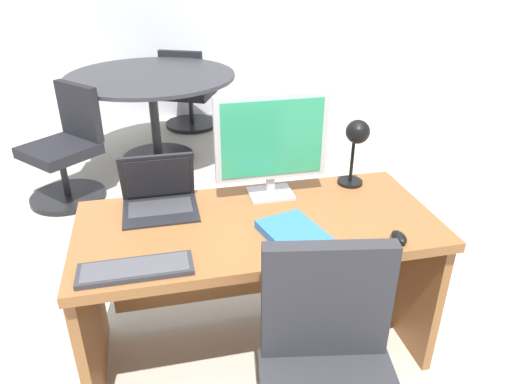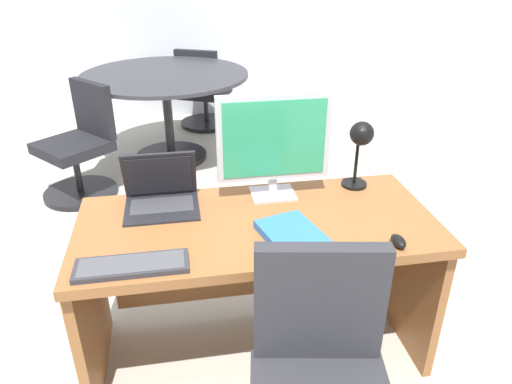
% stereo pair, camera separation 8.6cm
% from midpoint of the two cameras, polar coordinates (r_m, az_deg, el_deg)
% --- Properties ---
extents(ground, '(12.00, 12.00, 0.00)m').
position_cam_midpoint_polar(ground, '(3.65, -5.71, -1.45)').
color(ground, '#B7B2A3').
extents(desk, '(1.50, 0.68, 0.72)m').
position_cam_midpoint_polar(desk, '(2.15, -1.20, -7.63)').
color(desk, brown).
rests_on(desk, ground).
extents(monitor, '(0.50, 0.16, 0.48)m').
position_cam_midpoint_polar(monitor, '(2.10, 0.69, 6.14)').
color(monitor, '#B7BABF').
rests_on(monitor, desk).
extents(laptop, '(0.32, 0.26, 0.24)m').
position_cam_midpoint_polar(laptop, '(2.13, -12.65, 0.07)').
color(laptop, black).
rests_on(laptop, desk).
extents(keyboard, '(0.40, 0.13, 0.02)m').
position_cam_midpoint_polar(keyboard, '(1.77, -15.53, -8.88)').
color(keyboard, '#2D2D33').
rests_on(keyboard, desk).
extents(mouse, '(0.05, 0.09, 0.04)m').
position_cam_midpoint_polar(mouse, '(1.93, 15.47, -5.25)').
color(mouse, black).
rests_on(mouse, desk).
extents(desk_lamp, '(0.12, 0.14, 0.33)m').
position_cam_midpoint_polar(desk_lamp, '(2.24, 10.81, 6.11)').
color(desk_lamp, black).
rests_on(desk_lamp, desk).
extents(book, '(0.27, 0.32, 0.03)m').
position_cam_midpoint_polar(book, '(1.89, 3.20, -4.97)').
color(book, blue).
rests_on(book, desk).
extents(meeting_table, '(1.43, 1.43, 0.78)m').
position_cam_midpoint_polar(meeting_table, '(4.30, -12.82, 11.11)').
color(meeting_table, black).
rests_on(meeting_table, ground).
extents(meeting_chair_near, '(0.61, 0.62, 0.84)m').
position_cam_midpoint_polar(meeting_chair_near, '(5.16, -8.54, 11.06)').
color(meeting_chair_near, black).
rests_on(meeting_chair_near, ground).
extents(meeting_chair_far, '(0.66, 0.65, 0.85)m').
position_cam_midpoint_polar(meeting_chair_far, '(3.88, -22.17, 4.08)').
color(meeting_chair_far, black).
rests_on(meeting_chair_far, ground).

